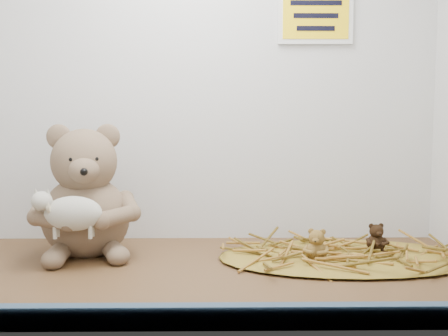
{
  "coord_description": "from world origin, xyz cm",
  "views": [
    {
      "loc": [
        5.93,
        -109.47,
        32.54
      ],
      "look_at": [
        7.44,
        4.28,
        20.56
      ],
      "focal_mm": 45.0,
      "sensor_mm": 36.0,
      "label": 1
    }
  ],
  "objects_px": {
    "main_teddy": "(85,190)",
    "toy_lamb": "(73,214)",
    "mini_teddy_tan": "(317,243)",
    "mini_teddy_brown": "(376,236)"
  },
  "relations": [
    {
      "from": "main_teddy",
      "to": "toy_lamb",
      "type": "distance_m",
      "value": 0.11
    },
    {
      "from": "main_teddy",
      "to": "mini_teddy_brown",
      "type": "distance_m",
      "value": 0.66
    },
    {
      "from": "main_teddy",
      "to": "toy_lamb",
      "type": "bearing_deg",
      "value": -102.75
    },
    {
      "from": "toy_lamb",
      "to": "mini_teddy_brown",
      "type": "bearing_deg",
      "value": 8.19
    },
    {
      "from": "mini_teddy_brown",
      "to": "main_teddy",
      "type": "bearing_deg",
      "value": 172.33
    },
    {
      "from": "mini_teddy_tan",
      "to": "mini_teddy_brown",
      "type": "bearing_deg",
      "value": 44.6
    },
    {
      "from": "mini_teddy_tan",
      "to": "toy_lamb",
      "type": "bearing_deg",
      "value": -160.86
    },
    {
      "from": "main_teddy",
      "to": "toy_lamb",
      "type": "relative_size",
      "value": 1.89
    },
    {
      "from": "main_teddy",
      "to": "mini_teddy_brown",
      "type": "xyz_separation_m",
      "value": [
        0.65,
        -0.01,
        -0.1
      ]
    },
    {
      "from": "main_teddy",
      "to": "toy_lamb",
      "type": "height_order",
      "value": "main_teddy"
    }
  ]
}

